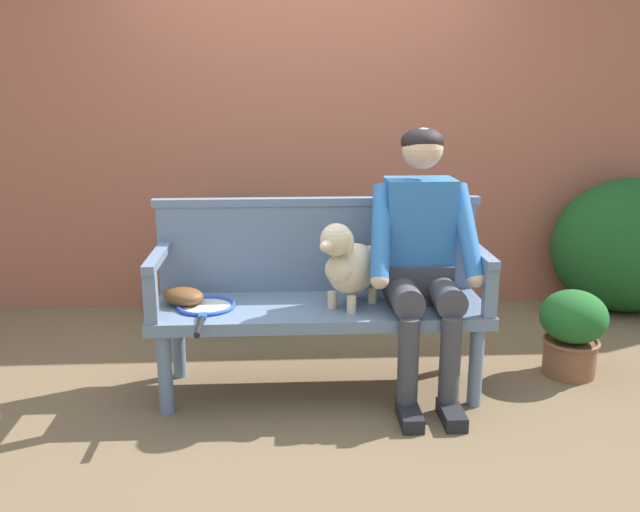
# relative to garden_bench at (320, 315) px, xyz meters

# --- Properties ---
(ground_plane) EXTENTS (40.00, 40.00, 0.00)m
(ground_plane) POSITION_rel_garden_bench_xyz_m (0.00, 0.00, -0.41)
(ground_plane) COLOR brown
(brick_garden_fence) EXTENTS (8.00, 0.30, 2.38)m
(brick_garden_fence) POSITION_rel_garden_bench_xyz_m (0.00, 1.54, 0.78)
(brick_garden_fence) COLOR #9E5642
(brick_garden_fence) RESTS_ON ground
(hedge_bush_mid_right) EXTENTS (1.08, 0.76, 0.93)m
(hedge_bush_mid_right) POSITION_rel_garden_bench_xyz_m (2.19, 1.14, 0.05)
(hedge_bush_mid_right) COLOR #194C1E
(hedge_bush_mid_right) RESTS_ON ground
(hedge_bush_mid_left) EXTENTS (0.70, 0.54, 0.70)m
(hedge_bush_mid_left) POSITION_rel_garden_bench_xyz_m (0.24, 1.22, -0.06)
(hedge_bush_mid_left) COLOR #1E5B23
(hedge_bush_mid_left) RESTS_ON ground
(hedge_bush_far_left) EXTENTS (0.87, 0.81, 0.80)m
(hedge_bush_far_left) POSITION_rel_garden_bench_xyz_m (-0.47, 1.18, -0.01)
(hedge_bush_far_left) COLOR #286B2D
(hedge_bush_far_left) RESTS_ON ground
(garden_bench) EXTENTS (1.66, 0.54, 0.47)m
(garden_bench) POSITION_rel_garden_bench_xyz_m (0.00, 0.00, 0.00)
(garden_bench) COLOR slate
(garden_bench) RESTS_ON ground
(bench_backrest) EXTENTS (1.70, 0.06, 0.50)m
(bench_backrest) POSITION_rel_garden_bench_xyz_m (0.00, 0.24, 0.31)
(bench_backrest) COLOR slate
(bench_backrest) RESTS_ON garden_bench
(bench_armrest_left_end) EXTENTS (0.06, 0.54, 0.28)m
(bench_armrest_left_end) POSITION_rel_garden_bench_xyz_m (-0.79, -0.09, 0.26)
(bench_armrest_left_end) COLOR slate
(bench_armrest_left_end) RESTS_ON garden_bench
(bench_armrest_right_end) EXTENTS (0.06, 0.54, 0.28)m
(bench_armrest_right_end) POSITION_rel_garden_bench_xyz_m (0.79, -0.09, 0.26)
(bench_armrest_right_end) COLOR slate
(bench_armrest_right_end) RESTS_ON garden_bench
(person_seated) EXTENTS (0.56, 0.67, 1.34)m
(person_seated) POSITION_rel_garden_bench_xyz_m (0.50, -0.02, 0.33)
(person_seated) COLOR black
(person_seated) RESTS_ON ground
(dog_on_bench) EXTENTS (0.37, 0.41, 0.44)m
(dog_on_bench) POSITION_rel_garden_bench_xyz_m (0.14, -0.06, 0.28)
(dog_on_bench) COLOR beige
(dog_on_bench) RESTS_ON garden_bench
(tennis_racket) EXTENTS (0.29, 0.56, 0.03)m
(tennis_racket) POSITION_rel_garden_bench_xyz_m (-0.57, -0.05, 0.07)
(tennis_racket) COLOR blue
(tennis_racket) RESTS_ON garden_bench
(baseball_glove) EXTENTS (0.28, 0.26, 0.09)m
(baseball_glove) POSITION_rel_garden_bench_xyz_m (-0.68, 0.03, 0.11)
(baseball_glove) COLOR brown
(baseball_glove) RESTS_ON garden_bench
(potted_plant) EXTENTS (0.36, 0.36, 0.47)m
(potted_plant) POSITION_rel_garden_bench_xyz_m (1.37, 0.12, -0.15)
(potted_plant) COLOR brown
(potted_plant) RESTS_ON ground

